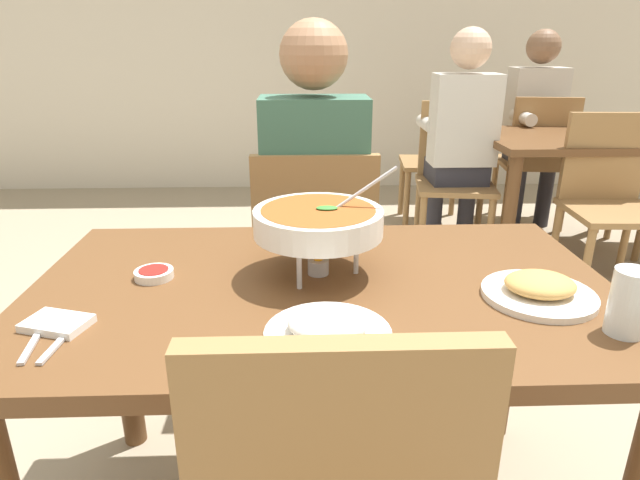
{
  "coord_description": "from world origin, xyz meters",
  "views": [
    {
      "loc": [
        -0.05,
        -1.12,
        1.25
      ],
      "look_at": [
        0.0,
        0.15,
        0.77
      ],
      "focal_mm": 30.15,
      "sensor_mm": 36.0,
      "label": 1
    }
  ],
  "objects_px": {
    "dining_table_main": "(322,324)",
    "chair_bg_window": "(448,153)",
    "patron_bg_left": "(536,118)",
    "dining_table_far": "(567,157)",
    "chair_diner_main": "(314,255)",
    "chair_bg_right": "(608,193)",
    "rice_plate": "(325,329)",
    "appetizer_plate": "(539,289)",
    "sauce_dish": "(154,274)",
    "diner_main": "(314,190)",
    "chair_bg_left": "(537,155)",
    "patron_bg_middle": "(461,132)",
    "curry_bowl": "(318,222)",
    "chair_bg_middle": "(454,170)",
    "drink_glass": "(628,306)"
  },
  "relations": [
    {
      "from": "chair_bg_middle",
      "to": "diner_main",
      "type": "bearing_deg",
      "value": -124.06
    },
    {
      "from": "sauce_dish",
      "to": "chair_bg_middle",
      "type": "relative_size",
      "value": 0.1
    },
    {
      "from": "curry_bowl",
      "to": "dining_table_far",
      "type": "relative_size",
      "value": 0.33
    },
    {
      "from": "chair_bg_right",
      "to": "chair_bg_window",
      "type": "xyz_separation_m",
      "value": [
        -0.55,
        1.05,
        0.0
      ]
    },
    {
      "from": "curry_bowl",
      "to": "chair_bg_window",
      "type": "distance_m",
      "value": 2.68
    },
    {
      "from": "chair_diner_main",
      "to": "curry_bowl",
      "type": "bearing_deg",
      "value": -90.68
    },
    {
      "from": "appetizer_plate",
      "to": "dining_table_far",
      "type": "relative_size",
      "value": 0.24
    },
    {
      "from": "chair_bg_middle",
      "to": "patron_bg_middle",
      "type": "xyz_separation_m",
      "value": [
        0.0,
        -0.07,
        0.24
      ]
    },
    {
      "from": "chair_bg_left",
      "to": "chair_bg_right",
      "type": "bearing_deg",
      "value": -91.92
    },
    {
      "from": "diner_main",
      "to": "curry_bowl",
      "type": "relative_size",
      "value": 3.94
    },
    {
      "from": "chair_bg_left",
      "to": "chair_bg_window",
      "type": "relative_size",
      "value": 1.0
    },
    {
      "from": "chair_bg_right",
      "to": "patron_bg_left",
      "type": "xyz_separation_m",
      "value": [
        0.03,
        1.05,
        0.24
      ]
    },
    {
      "from": "curry_bowl",
      "to": "sauce_dish",
      "type": "distance_m",
      "value": 0.4
    },
    {
      "from": "rice_plate",
      "to": "chair_bg_window",
      "type": "relative_size",
      "value": 0.27
    },
    {
      "from": "chair_bg_middle",
      "to": "patron_bg_left",
      "type": "relative_size",
      "value": 0.69
    },
    {
      "from": "chair_diner_main",
      "to": "dining_table_far",
      "type": "relative_size",
      "value": 0.9
    },
    {
      "from": "dining_table_main",
      "to": "patron_bg_left",
      "type": "distance_m",
      "value": 2.97
    },
    {
      "from": "diner_main",
      "to": "drink_glass",
      "type": "relative_size",
      "value": 10.08
    },
    {
      "from": "curry_bowl",
      "to": "chair_bg_window",
      "type": "relative_size",
      "value": 0.37
    },
    {
      "from": "drink_glass",
      "to": "chair_bg_window",
      "type": "relative_size",
      "value": 0.14
    },
    {
      "from": "dining_table_main",
      "to": "chair_bg_window",
      "type": "bearing_deg",
      "value": 68.96
    },
    {
      "from": "sauce_dish",
      "to": "chair_bg_right",
      "type": "xyz_separation_m",
      "value": [
        1.92,
        1.43,
        -0.22
      ]
    },
    {
      "from": "appetizer_plate",
      "to": "chair_bg_right",
      "type": "bearing_deg",
      "value": 55.9
    },
    {
      "from": "chair_diner_main",
      "to": "patron_bg_left",
      "type": "height_order",
      "value": "patron_bg_left"
    },
    {
      "from": "diner_main",
      "to": "chair_bg_left",
      "type": "relative_size",
      "value": 1.46
    },
    {
      "from": "drink_glass",
      "to": "chair_bg_right",
      "type": "height_order",
      "value": "chair_bg_right"
    },
    {
      "from": "curry_bowl",
      "to": "chair_bg_middle",
      "type": "bearing_deg",
      "value": 65.74
    },
    {
      "from": "sauce_dish",
      "to": "patron_bg_middle",
      "type": "bearing_deg",
      "value": 56.28
    },
    {
      "from": "chair_bg_left",
      "to": "chair_bg_middle",
      "type": "distance_m",
      "value": 0.8
    },
    {
      "from": "curry_bowl",
      "to": "appetizer_plate",
      "type": "distance_m",
      "value": 0.51
    },
    {
      "from": "drink_glass",
      "to": "chair_bg_window",
      "type": "bearing_deg",
      "value": 81.58
    },
    {
      "from": "rice_plate",
      "to": "appetizer_plate",
      "type": "bearing_deg",
      "value": 17.69
    },
    {
      "from": "dining_table_main",
      "to": "sauce_dish",
      "type": "distance_m",
      "value": 0.41
    },
    {
      "from": "chair_diner_main",
      "to": "chair_bg_right",
      "type": "xyz_separation_m",
      "value": [
        1.53,
        0.79,
        0.0
      ]
    },
    {
      "from": "chair_bg_middle",
      "to": "patron_bg_left",
      "type": "xyz_separation_m",
      "value": [
        0.68,
        0.51,
        0.24
      ]
    },
    {
      "from": "drink_glass",
      "to": "patron_bg_left",
      "type": "distance_m",
      "value": 2.94
    },
    {
      "from": "chair_bg_window",
      "to": "chair_diner_main",
      "type": "bearing_deg",
      "value": -117.84
    },
    {
      "from": "dining_table_main",
      "to": "rice_plate",
      "type": "distance_m",
      "value": 0.27
    },
    {
      "from": "chair_diner_main",
      "to": "appetizer_plate",
      "type": "relative_size",
      "value": 3.75
    },
    {
      "from": "chair_bg_left",
      "to": "patron_bg_left",
      "type": "distance_m",
      "value": 0.25
    },
    {
      "from": "curry_bowl",
      "to": "chair_bg_middle",
      "type": "xyz_separation_m",
      "value": [
        0.88,
        1.96,
        -0.34
      ]
    },
    {
      "from": "patron_bg_left",
      "to": "chair_bg_right",
      "type": "bearing_deg",
      "value": -91.82
    },
    {
      "from": "rice_plate",
      "to": "sauce_dish",
      "type": "distance_m",
      "value": 0.48
    },
    {
      "from": "diner_main",
      "to": "drink_glass",
      "type": "height_order",
      "value": "diner_main"
    },
    {
      "from": "chair_diner_main",
      "to": "chair_bg_window",
      "type": "relative_size",
      "value": 1.0
    },
    {
      "from": "rice_plate",
      "to": "chair_bg_right",
      "type": "bearing_deg",
      "value": 48.3
    },
    {
      "from": "curry_bowl",
      "to": "chair_bg_right",
      "type": "distance_m",
      "value": 2.12
    },
    {
      "from": "diner_main",
      "to": "patron_bg_middle",
      "type": "relative_size",
      "value": 1.0
    },
    {
      "from": "patron_bg_left",
      "to": "dining_table_far",
      "type": "bearing_deg",
      "value": -93.57
    },
    {
      "from": "dining_table_far",
      "to": "patron_bg_left",
      "type": "xyz_separation_m",
      "value": [
        0.04,
        0.58,
        0.15
      ]
    }
  ]
}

